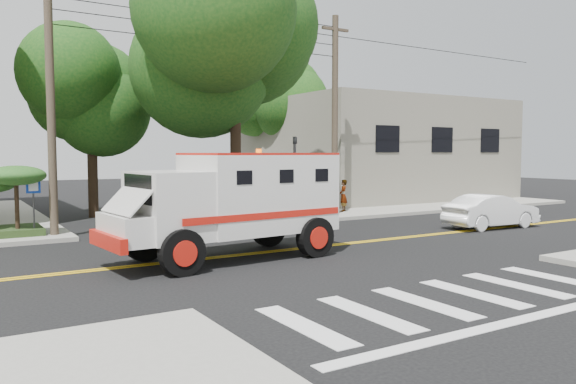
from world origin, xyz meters
TOP-DOWN VIEW (x-y plane):
  - ground at (0.00, 0.00)m, footprint 100.00×100.00m
  - sidewalk_ne at (13.50, 13.50)m, footprint 17.00×17.00m
  - building_right at (15.00, 14.00)m, footprint 14.00×12.00m
  - utility_pole_left at (-5.60, 6.00)m, footprint 0.28×0.28m
  - utility_pole_right at (6.30, 6.20)m, footprint 0.28×0.28m
  - tree_main at (1.94, 6.21)m, footprint 6.08×5.70m
  - tree_left at (-2.68, 11.79)m, footprint 4.48×4.20m
  - tree_right at (8.84, 15.77)m, footprint 4.80×4.50m
  - traffic_signal at (3.80, 5.60)m, footprint 0.15×0.18m
  - accessibility_sign at (-6.20, 6.17)m, footprint 0.45×0.10m
  - armored_truck at (-1.94, -0.41)m, footprint 6.61×3.09m
  - parked_sedan at (9.42, 0.12)m, footprint 4.06×1.62m
  - pedestrian_a at (7.35, 6.92)m, footprint 0.66×0.63m
  - pedestrian_b at (5.50, 9.30)m, footprint 1.04×0.97m

SIDE VIEW (x-z plane):
  - ground at x=0.00m, z-range 0.00..0.00m
  - sidewalk_ne at x=13.50m, z-range 0.00..0.15m
  - parked_sedan at x=9.42m, z-range 0.00..1.31m
  - pedestrian_a at x=7.35m, z-range 0.15..1.66m
  - pedestrian_b at x=5.50m, z-range 0.15..1.86m
  - accessibility_sign at x=-6.20m, z-range 0.35..2.38m
  - armored_truck at x=-1.94m, z-range 0.20..3.13m
  - traffic_signal at x=3.80m, z-range 0.43..4.03m
  - building_right at x=15.00m, z-range 0.15..6.15m
  - utility_pole_left at x=-5.60m, z-range 0.00..9.00m
  - utility_pole_right at x=6.30m, z-range 0.00..9.00m
  - tree_left at x=-2.68m, z-range 1.88..9.58m
  - tree_right at x=8.84m, z-range 1.99..10.19m
  - tree_main at x=1.94m, z-range 2.27..12.12m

